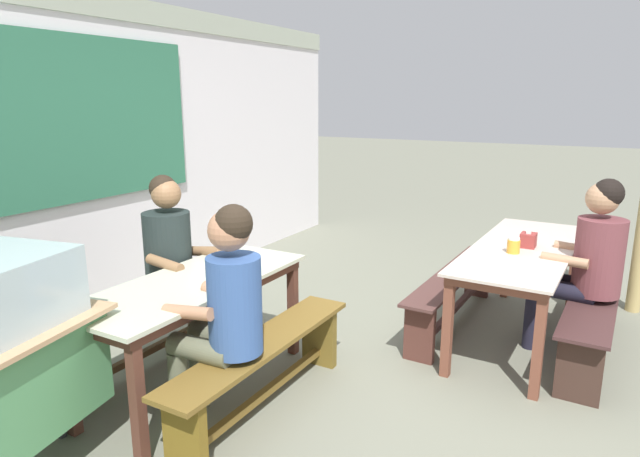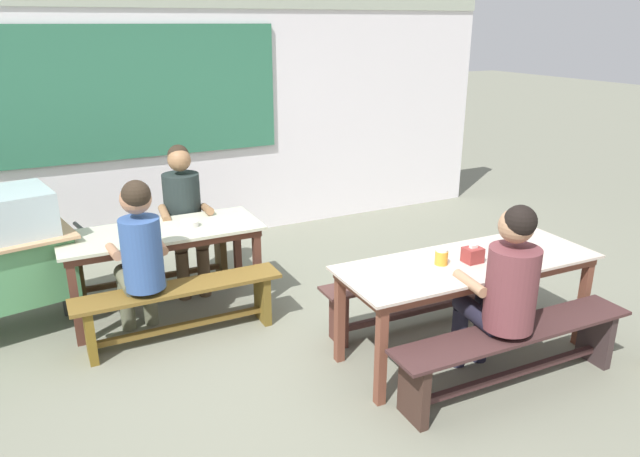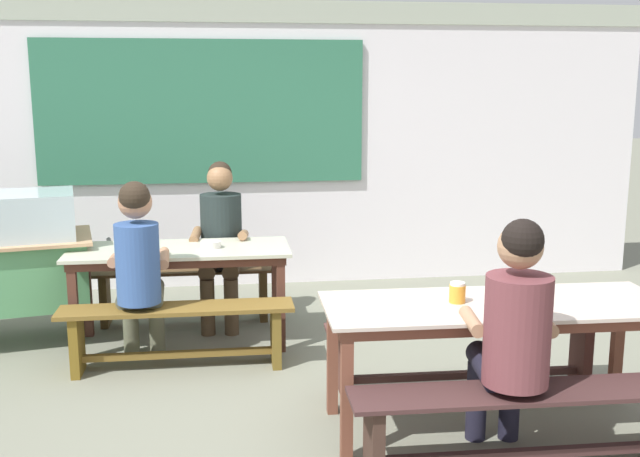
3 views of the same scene
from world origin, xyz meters
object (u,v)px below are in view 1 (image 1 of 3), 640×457
object	(u,v)px
dining_table_near	(523,256)
person_near_front	(587,257)
person_center_facing	(175,257)
tissue_box	(528,240)
bench_far_back	(140,330)
bench_near_front	(592,315)
bench_far_front	(263,363)
dining_table_far	(194,292)
condiment_jar	(514,246)
soup_bowl	(221,267)
person_left_back_turned	(224,305)
bench_near_back	(453,291)

from	to	relation	value
dining_table_near	person_near_front	distance (m)	0.45
person_center_facing	dining_table_near	bearing A→B (deg)	-54.56
dining_table_near	tissue_box	bearing A→B (deg)	-82.34
bench_far_back	bench_near_front	distance (m)	3.18
bench_far_front	bench_near_front	size ratio (longest dim) A/B	0.87
dining_table_far	bench_far_front	world-z (taller)	dining_table_far
bench_near_front	person_near_front	size ratio (longest dim) A/B	1.39
condiment_jar	soup_bowl	size ratio (longest dim) A/B	0.77
bench_far_front	soup_bowl	distance (m)	0.70
dining_table_far	dining_table_near	bearing A→B (deg)	-42.55
bench_near_front	person_left_back_turned	size ratio (longest dim) A/B	1.39
bench_near_back	tissue_box	bearing A→B (deg)	-91.00
dining_table_near	tissue_box	world-z (taller)	tissue_box
dining_table_far	tissue_box	bearing A→B (deg)	-42.97
condiment_jar	soup_bowl	distance (m)	2.06
dining_table_near	person_left_back_turned	distance (m)	2.35
bench_near_back	tissue_box	distance (m)	0.73
dining_table_far	person_near_front	bearing A→B (deg)	-50.69
person_near_front	condiment_jar	size ratio (longest dim) A/B	11.39
bench_far_front	person_center_facing	xyz separation A→B (m)	(0.31, 0.95, 0.43)
tissue_box	condiment_jar	size ratio (longest dim) A/B	1.15
person_center_facing	condiment_jar	world-z (taller)	person_center_facing
bench_far_front	person_near_front	size ratio (longest dim) A/B	1.21
person_center_facing	person_near_front	distance (m)	2.87
bench_far_back	bench_far_front	xyz separation A→B (m)	(-0.01, -1.02, 0.01)
dining_table_near	bench_near_front	distance (m)	0.62
person_near_front	condiment_jar	xyz separation A→B (m)	(-0.13, 0.47, 0.05)
dining_table_far	dining_table_near	size ratio (longest dim) A/B	0.83
bench_near_back	person_left_back_turned	world-z (taller)	person_left_back_turned
bench_far_back	person_left_back_turned	distance (m)	1.07
person_center_facing	dining_table_far	bearing A→B (deg)	-124.31
dining_table_near	soup_bowl	distance (m)	2.23
soup_bowl	condiment_jar	bearing A→B (deg)	-49.53
bench_near_front	soup_bowl	bearing A→B (deg)	126.06
bench_far_back	bench_near_back	bearing A→B (deg)	-42.41
condiment_jar	person_center_facing	bearing A→B (deg)	121.79
dining_table_far	person_center_facing	xyz separation A→B (m)	(0.30, 0.44, 0.08)
bench_near_back	condiment_jar	distance (m)	0.72
dining_table_far	tissue_box	world-z (taller)	tissue_box
bench_far_front	bench_near_front	distance (m)	2.41
dining_table_near	soup_bowl	size ratio (longest dim) A/B	13.09
dining_table_near	bench_far_back	world-z (taller)	dining_table_near
bench_far_front	person_center_facing	world-z (taller)	person_center_facing
dining_table_far	bench_far_back	bearing A→B (deg)	89.49
dining_table_far	person_left_back_turned	bearing A→B (deg)	-119.71
person_center_facing	bench_far_back	bearing A→B (deg)	167.39
bench_near_back	condiment_jar	size ratio (longest dim) A/B	15.59
dining_table_far	bench_far_front	size ratio (longest dim) A/B	1.02
person_near_front	tissue_box	world-z (taller)	person_near_front
bench_near_back	soup_bowl	bearing A→B (deg)	144.99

